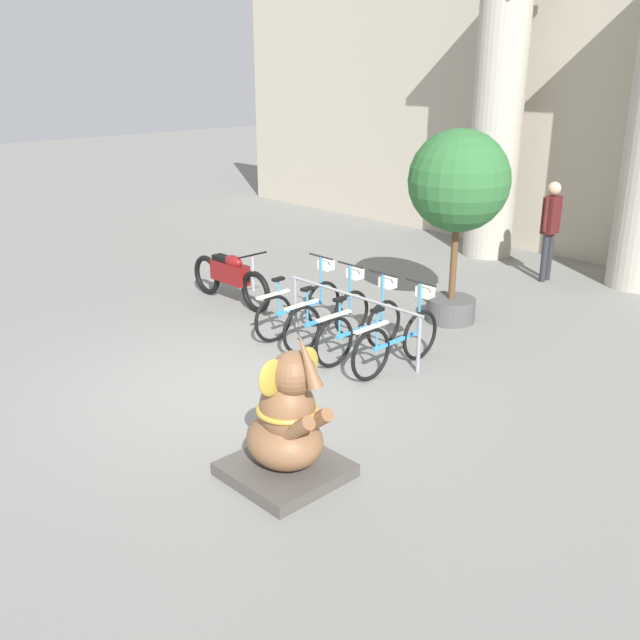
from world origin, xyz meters
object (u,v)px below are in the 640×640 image
object	(u,v)px
elephant_statue	(287,428)
potted_tree	(458,189)
bicycle_3	(398,338)
person_pedestrian	(551,222)
bicycle_1	(329,316)
bicycle_0	(301,306)
motorcycle	(230,276)
bicycle_2	(361,327)

from	to	relation	value
elephant_statue	potted_tree	bearing A→B (deg)	108.63
bicycle_3	person_pedestrian	size ratio (longest dim) A/B	0.92
potted_tree	person_pedestrian	bearing A→B (deg)	92.11
person_pedestrian	potted_tree	distance (m)	3.11
bicycle_1	person_pedestrian	size ratio (longest dim) A/B	0.92
bicycle_0	bicycle_3	bearing A→B (deg)	0.55
bicycle_0	motorcycle	world-z (taller)	bicycle_0
bicycle_2	elephant_statue	bearing A→B (deg)	-59.75
potted_tree	bicycle_2	bearing A→B (deg)	-89.51
bicycle_0	bicycle_1	distance (m)	0.60
bicycle_2	potted_tree	bearing A→B (deg)	90.49
bicycle_1	motorcycle	distance (m)	2.40
bicycle_3	elephant_statue	size ratio (longest dim) A/B	1.06
person_pedestrian	bicycle_1	bearing A→B (deg)	-95.48
bicycle_0	bicycle_2	xyz separation A→B (m)	(1.20, -0.02, 0.00)
bicycle_3	motorcycle	bearing A→B (deg)	178.70
bicycle_0	potted_tree	world-z (taller)	potted_tree
bicycle_1	bicycle_2	bearing A→B (deg)	-0.12
bicycle_2	bicycle_3	bearing A→B (deg)	3.38
potted_tree	bicycle_0	bearing A→B (deg)	-121.04
bicycle_0	bicycle_2	bearing A→B (deg)	-0.87
bicycle_0	motorcycle	distance (m)	1.80
bicycle_1	bicycle_2	xyz separation A→B (m)	(0.60, -0.00, 0.00)
bicycle_1	bicycle_0	bearing A→B (deg)	178.39
bicycle_3	elephant_statue	xyz separation A→B (m)	(0.95, -2.69, 0.11)
potted_tree	elephant_statue	bearing A→B (deg)	-71.37
elephant_statue	potted_tree	distance (m)	5.12
elephant_statue	bicycle_1	bearing A→B (deg)	128.99
person_pedestrian	potted_tree	world-z (taller)	potted_tree
elephant_statue	motorcycle	distance (m)	5.33
bicycle_0	motorcycle	xyz separation A→B (m)	(-1.79, 0.10, 0.04)
bicycle_2	person_pedestrian	xyz separation A→B (m)	(-0.13, 4.96, 0.66)
bicycle_1	bicycle_2	distance (m)	0.60
elephant_statue	potted_tree	world-z (taller)	potted_tree
bicycle_0	bicycle_3	world-z (taller)	same
bicycle_1	potted_tree	xyz separation A→B (m)	(0.59, 1.99, 1.58)
bicycle_2	elephant_statue	xyz separation A→B (m)	(1.55, -2.66, 0.11)
bicycle_1	potted_tree	size ratio (longest dim) A/B	0.57
bicycle_2	elephant_statue	world-z (taller)	elephant_statue
bicycle_0	bicycle_2	world-z (taller)	same
bicycle_3	elephant_statue	bearing A→B (deg)	-70.62
bicycle_2	bicycle_3	xyz separation A→B (m)	(0.60, 0.04, 0.00)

